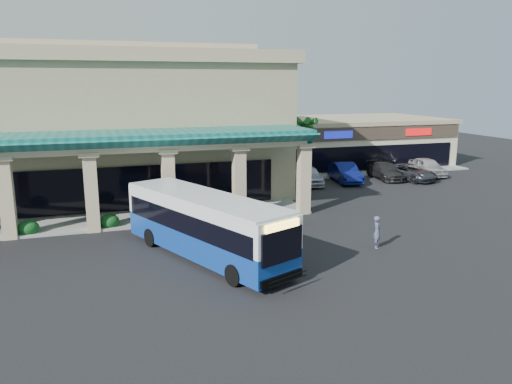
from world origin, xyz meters
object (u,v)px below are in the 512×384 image
object	(u,v)px
car_red	(386,171)
car_gray	(409,172)
car_extra	(427,167)
car_silver	(308,175)
car_white	(345,173)
pedestrian	(377,232)
transit_bus	(205,227)

from	to	relation	value
car_red	car_gray	distance (m)	2.07
car_gray	car_extra	world-z (taller)	car_extra
car_silver	car_red	size ratio (longest dim) A/B	0.93
car_white	car_extra	xyz separation A→B (m)	(8.97, 0.47, -0.01)
car_silver	car_gray	bearing A→B (deg)	3.41
pedestrian	car_white	size ratio (longest dim) A/B	0.34
pedestrian	car_red	world-z (taller)	pedestrian
car_gray	car_extra	bearing A→B (deg)	9.66
transit_bus	car_silver	world-z (taller)	transit_bus
pedestrian	car_white	xyz separation A→B (m)	(6.99, 16.74, -0.02)
car_red	car_gray	size ratio (longest dim) A/B	0.97
transit_bus	car_white	xyz separation A→B (m)	(16.01, 15.38, -0.75)
car_silver	car_white	distance (m)	3.56
pedestrian	car_silver	xyz separation A→B (m)	(3.44, 16.68, -0.06)
car_gray	car_white	bearing A→B (deg)	153.87
pedestrian	car_gray	distance (m)	20.36
pedestrian	car_silver	size ratio (longest dim) A/B	0.37
car_white	car_silver	bearing A→B (deg)	-169.43
car_silver	car_white	xyz separation A→B (m)	(3.56, 0.06, 0.04)
transit_bus	car_red	distance (m)	25.58
car_red	car_extra	world-z (taller)	car_extra
pedestrian	car_silver	bearing A→B (deg)	15.40
car_red	car_gray	world-z (taller)	car_red
pedestrian	car_silver	world-z (taller)	pedestrian
car_white	car_extra	distance (m)	8.98
car_gray	pedestrian	bearing A→B (deg)	-145.85
car_white	transit_bus	bearing A→B (deg)	-126.58
pedestrian	car_gray	bearing A→B (deg)	-12.39
car_silver	car_extra	xyz separation A→B (m)	(12.53, 0.53, 0.03)
car_white	car_red	bearing A→B (deg)	12.16
pedestrian	car_red	xyz separation A→B (m)	(11.26, 16.94, -0.13)
transit_bus	pedestrian	world-z (taller)	transit_bus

